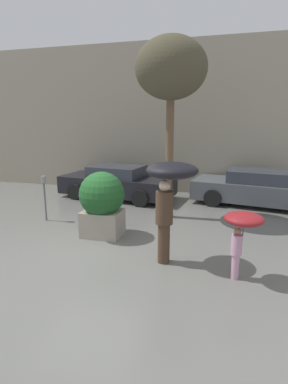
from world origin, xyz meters
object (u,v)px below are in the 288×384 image
at_px(street_tree, 171,71).
at_px(parking_meter, 44,189).
at_px(person_child, 242,226).
at_px(planter_box, 102,202).
at_px(parked_car_far, 257,189).
at_px(parked_car_near, 117,183).
at_px(person_adult, 170,185).

relative_size(street_tree, parking_meter, 3.86).
bearing_deg(person_child, planter_box, 160.67).
bearing_deg(planter_box, parked_car_far, 45.34).
bearing_deg(parked_car_near, street_tree, -121.96).
relative_size(planter_box, person_adult, 0.80).
distance_m(planter_box, street_tree, 4.14).
relative_size(planter_box, person_child, 1.29).
xyz_separation_m(planter_box, person_adult, (1.91, -1.03, 0.74)).
bearing_deg(street_tree, parking_meter, -159.79).
distance_m(person_child, parking_meter, 5.84).
bearing_deg(person_child, parking_meter, 162.51).
xyz_separation_m(person_child, parking_meter, (-5.43, 2.13, -0.09)).
height_order(person_adult, parking_meter, person_adult).
distance_m(person_child, street_tree, 5.09).
height_order(planter_box, person_adult, person_adult).
distance_m(person_child, parked_car_far, 5.69).
bearing_deg(planter_box, parked_car_near, 104.56).
relative_size(person_child, parked_car_near, 0.29).
bearing_deg(parked_car_far, person_adult, 167.09).
xyz_separation_m(person_child, parked_car_far, (0.82, 5.61, -0.47)).
xyz_separation_m(person_adult, parked_car_far, (2.22, 5.22, -1.06)).
height_order(planter_box, person_child, planter_box).
height_order(street_tree, parking_meter, street_tree).
bearing_deg(person_adult, person_child, -53.57).
bearing_deg(person_child, parked_car_near, 132.94).
height_order(planter_box, parking_meter, planter_box).
xyz_separation_m(street_tree, parking_meter, (-3.47, -1.28, -3.31)).
bearing_deg(person_adult, parking_meter, 118.77).
xyz_separation_m(planter_box, parked_car_near, (-1.02, 3.93, -0.32)).
xyz_separation_m(planter_box, parked_car_far, (4.13, 4.18, -0.32)).
height_order(planter_box, parked_car_far, planter_box).
distance_m(planter_box, parked_car_near, 4.07).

